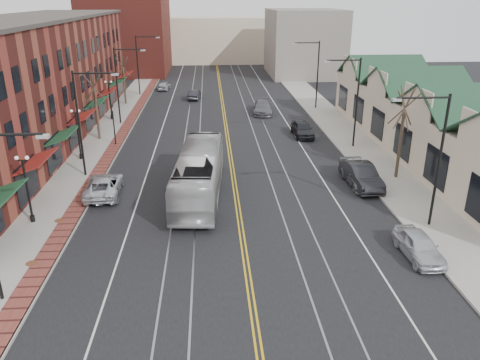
{
  "coord_description": "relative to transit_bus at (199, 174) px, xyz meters",
  "views": [
    {
      "loc": [
        -1.73,
        -18.75,
        13.17
      ],
      "look_at": [
        0.14,
        9.43,
        2.0
      ],
      "focal_mm": 35.0,
      "sensor_mm": 36.0,
      "label": 1
    }
  ],
  "objects": [
    {
      "name": "parked_car_c",
      "position": [
        11.86,
        1.34,
        -0.95
      ],
      "size": [
        2.13,
        4.94,
        1.42
      ],
      "primitive_type": "imported",
      "rotation": [
        0.0,
        0.0,
        0.03
      ],
      "color": "slate",
      "rests_on": "ground"
    },
    {
      "name": "streetlight_r_0",
      "position": [
        13.6,
        -5.7,
        3.37
      ],
      "size": [
        3.33,
        0.25,
        8.0
      ],
      "color": "black",
      "rests_on": "sidewalk_right"
    },
    {
      "name": "backdrop_right",
      "position": [
        17.56,
        53.3,
        3.84
      ],
      "size": [
        12.0,
        16.0,
        11.0
      ],
      "primitive_type": "cube",
      "color": "slate",
      "rests_on": "ground"
    },
    {
      "name": "parked_car_a",
      "position": [
        11.86,
        -9.15,
        -0.97
      ],
      "size": [
        1.76,
        4.06,
        1.37
      ],
      "primitive_type": "imported",
      "rotation": [
        0.0,
        0.0,
        0.04
      ],
      "color": "silver",
      "rests_on": "ground"
    },
    {
      "name": "parked_suv",
      "position": [
        -6.74,
        0.58,
        -0.95
      ],
      "size": [
        2.63,
        5.2,
        1.41
      ],
      "primitive_type": "imported",
      "rotation": [
        0.0,
        0.0,
        3.2
      ],
      "color": "silver",
      "rests_on": "ground"
    },
    {
      "name": "distant_car_far",
      "position": [
        -5.83,
        40.13,
        -1.01
      ],
      "size": [
        1.87,
        3.91,
        1.29
      ],
      "primitive_type": "imported",
      "rotation": [
        0.0,
        0.0,
        3.05
      ],
      "color": "#ADB0B5",
      "rests_on": "ground"
    },
    {
      "name": "lamppost_l_2",
      "position": [
        -10.24,
        8.3,
        0.55
      ],
      "size": [
        0.84,
        0.28,
        4.27
      ],
      "color": "black",
      "rests_on": "sidewalk_left"
    },
    {
      "name": "building_right",
      "position": [
        20.56,
        8.3,
        0.64
      ],
      "size": [
        8.0,
        36.0,
        4.6
      ],
      "primitive_type": "cube",
      "color": "beige",
      "rests_on": "ground"
    },
    {
      "name": "distant_car_left",
      "position": [
        -1.15,
        33.08,
        -1.0
      ],
      "size": [
        1.83,
        4.1,
        1.31
      ],
      "primitive_type": "imported",
      "rotation": [
        0.0,
        0.0,
        3.03
      ],
      "color": "#232328",
      "rests_on": "ground"
    },
    {
      "name": "distant_car_right",
      "position": [
        7.18,
        24.3,
        -0.88
      ],
      "size": [
        2.69,
        5.51,
        1.54
      ],
      "primitive_type": "imported",
      "rotation": [
        0.0,
        0.0,
        -0.1
      ],
      "color": "#5E5D64",
      "rests_on": "ground"
    },
    {
      "name": "streetlight_r_2",
      "position": [
        13.6,
        26.3,
        3.37
      ],
      "size": [
        3.33,
        0.25,
        8.0
      ],
      "color": "black",
      "rests_on": "sidewalk_right"
    },
    {
      "name": "building_left",
      "position": [
        -16.44,
        15.3,
        3.84
      ],
      "size": [
        10.0,
        50.0,
        11.0
      ],
      "primitive_type": "cube",
      "color": "maroon",
      "rests_on": "ground"
    },
    {
      "name": "ground",
      "position": [
        2.56,
        -11.7,
        -1.66
      ],
      "size": [
        160.0,
        160.0,
        0.0
      ],
      "primitive_type": "plane",
      "color": "black",
      "rests_on": "ground"
    },
    {
      "name": "lamppost_l_1",
      "position": [
        -10.24,
        -3.7,
        0.55
      ],
      "size": [
        0.84,
        0.28,
        4.27
      ],
      "color": "black",
      "rests_on": "sidewalk_left"
    },
    {
      "name": "transit_bus",
      "position": [
        0.0,
        0.0,
        0.0
      ],
      "size": [
        3.66,
        12.06,
        3.31
      ],
      "primitive_type": "imported",
      "rotation": [
        0.0,
        0.0,
        3.07
      ],
      "color": "#B7B6B8",
      "rests_on": "ground"
    },
    {
      "name": "lamppost_l_3",
      "position": [
        -10.24,
        22.3,
        0.55
      ],
      "size": [
        0.84,
        0.28,
        4.27
      ],
      "color": "black",
      "rests_on": "sidewalk_left"
    },
    {
      "name": "streetlight_l_2",
      "position": [
        -8.49,
        20.3,
        3.37
      ],
      "size": [
        3.33,
        0.25,
        8.0
      ],
      "color": "black",
      "rests_on": "sidewalk_left"
    },
    {
      "name": "parked_car_d",
      "position": [
        10.06,
        14.34,
        -0.89
      ],
      "size": [
        1.9,
        4.51,
        1.52
      ],
      "primitive_type": "imported",
      "rotation": [
        0.0,
        0.0,
        0.02
      ],
      "color": "black",
      "rests_on": "ground"
    },
    {
      "name": "backdrop_left",
      "position": [
        -13.44,
        58.3,
        5.34
      ],
      "size": [
        14.0,
        18.0,
        14.0
      ],
      "primitive_type": "cube",
      "color": "maroon",
      "rests_on": "ground"
    },
    {
      "name": "streetlight_r_1",
      "position": [
        13.6,
        10.3,
        3.37
      ],
      "size": [
        3.33,
        0.25,
        8.0
      ],
      "color": "black",
      "rests_on": "sidewalk_right"
    },
    {
      "name": "traffic_signal",
      "position": [
        -8.04,
        12.3,
        0.69
      ],
      "size": [
        0.18,
        0.15,
        3.8
      ],
      "color": "black",
      "rests_on": "sidewalk_left"
    },
    {
      "name": "sidewalk_left",
      "position": [
        -9.44,
        8.3,
        -1.58
      ],
      "size": [
        4.0,
        120.0,
        0.15
      ],
      "primitive_type": "cube",
      "color": "gray",
      "rests_on": "ground"
    },
    {
      "name": "streetlight_l_1",
      "position": [
        -8.49,
        4.3,
        3.37
      ],
      "size": [
        3.33,
        0.25,
        8.0
      ],
      "color": "black",
      "rests_on": "sidewalk_left"
    },
    {
      "name": "parked_car_b",
      "position": [
        11.86,
        0.95,
        -0.81
      ],
      "size": [
        2.13,
        5.21,
        1.68
      ],
      "primitive_type": "imported",
      "rotation": [
        0.0,
        0.0,
        0.07
      ],
      "color": "black",
      "rests_on": "ground"
    },
    {
      "name": "sidewalk_right",
      "position": [
        14.56,
        8.3,
        -1.58
      ],
      "size": [
        4.0,
        120.0,
        0.15
      ],
      "primitive_type": "cube",
      "color": "gray",
      "rests_on": "ground"
    },
    {
      "name": "tree_left_far",
      "position": [
        -9.94,
        30.3,
        1.62
      ],
      "size": [
        1.66,
        1.28,
        6.02
      ],
      "color": "#382B21",
      "rests_on": "sidewalk_left"
    },
    {
      "name": "tree_left_near",
      "position": [
        -9.94,
        14.3,
        1.86
      ],
      "size": [
        1.78,
        1.37,
        6.48
      ],
      "color": "#382B21",
      "rests_on": "sidewalk_left"
    },
    {
      "name": "streetlight_l_3",
      "position": [
        -8.49,
        36.3,
        3.37
      ],
      "size": [
        3.33,
        0.25,
        8.0
      ],
      "color": "black",
      "rests_on": "sidewalk_left"
    },
    {
      "name": "backdrop_mid",
      "position": [
        2.56,
        73.3,
        2.84
      ],
      "size": [
        22.0,
        14.0,
        9.0
      ],
      "primitive_type": "cube",
      "color": "beige",
      "rests_on": "ground"
    },
    {
      "name": "manhole_far",
      "position": [
        -8.64,
        -3.7,
        -1.5
      ],
      "size": [
        0.6,
        0.6,
        0.02
      ],
      "primitive_type": "cylinder",
      "color": "#592D19",
      "rests_on": "sidewalk_left"
    },
    {
      "name": "tree_right_mid",
      "position": [
        15.06,
        2.3,
        2.1
      ],
      "size": [
        1.9,
        1.46,
        6.93
      ],
      "color": "#382B21",
      "rests_on": "sidewalk_right"
    },
    {
      "name": "manhole_mid",
      "position": [
        -8.64,
        -8.7,
        -1.5
      ],
      "size": [
        0.6,
        0.6,
        0.02
      ],
      "primitive_type": "cylinder",
      "color": "#592D19",
      "rests_on": "sidewalk_left"
    }
  ]
}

